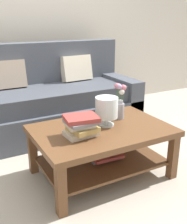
{
  "coord_description": "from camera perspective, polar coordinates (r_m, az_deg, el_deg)",
  "views": [
    {
      "loc": [
        -1.13,
        -2.28,
        1.36
      ],
      "look_at": [
        -0.02,
        -0.22,
        0.55
      ],
      "focal_mm": 44.47,
      "sensor_mm": 36.0,
      "label": 1
    }
  ],
  "objects": [
    {
      "name": "glass_hurricane_vase",
      "position": [
        2.39,
        2.68,
        0.77
      ],
      "size": [
        0.2,
        0.2,
        0.26
      ],
      "color": "silver",
      "rests_on": "coffee_table"
    },
    {
      "name": "flower_pitcher",
      "position": [
        2.57,
        5.38,
        1.86
      ],
      "size": [
        0.1,
        0.1,
        0.34
      ],
      "color": "gray",
      "rests_on": "coffee_table"
    },
    {
      "name": "ground_plane",
      "position": [
        2.89,
        -1.84,
        -9.1
      ],
      "size": [
        10.0,
        10.0,
        0.0
      ],
      "primitive_type": "plane",
      "color": "#ADA393"
    },
    {
      "name": "coffee_table",
      "position": [
        2.44,
        1.72,
        -6.02
      ],
      "size": [
        1.16,
        0.78,
        0.45
      ],
      "color": "brown",
      "rests_on": "ground"
    },
    {
      "name": "book_stack_main",
      "position": [
        2.2,
        -2.52,
        -2.79
      ],
      "size": [
        0.29,
        0.25,
        0.17
      ],
      "color": "beige",
      "rests_on": "coffee_table"
    },
    {
      "name": "back_wall",
      "position": [
        4.09,
        -13.11,
        18.45
      ],
      "size": [
        6.4,
        0.12,
        2.7
      ],
      "primitive_type": "cube",
      "color": "beige",
      "rests_on": "ground"
    },
    {
      "name": "couch",
      "position": [
        3.47,
        -8.63,
        2.15
      ],
      "size": [
        2.07,
        0.9,
        1.06
      ],
      "color": "#474C56",
      "rests_on": "ground"
    }
  ]
}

